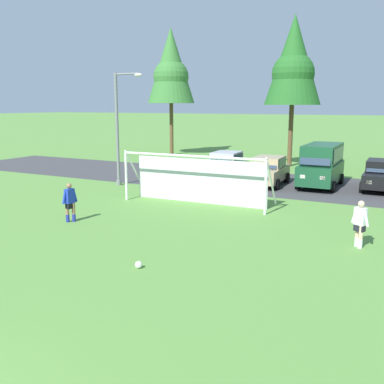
{
  "coord_description": "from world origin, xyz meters",
  "views": [
    {
      "loc": [
        6.89,
        -2.67,
        4.82
      ],
      "look_at": [
        -0.23,
        11.08,
        1.74
      ],
      "focal_mm": 41.23,
      "sensor_mm": 36.0,
      "label": 1
    }
  ],
  "objects_px": {
    "soccer_ball": "(139,265)",
    "parked_car_slot_center_left": "(322,164)",
    "soccer_goal": "(198,178)",
    "parked_car_slot_far_left": "(226,165)",
    "player_striker_near": "(70,203)",
    "parked_car_slot_left": "(268,171)",
    "player_midfield_center": "(360,224)",
    "parked_car_slot_center": "(382,175)",
    "street_lamp": "(120,128)"
  },
  "relations": [
    {
      "from": "soccer_ball",
      "to": "parked_car_slot_center_left",
      "type": "xyz_separation_m",
      "value": [
        2.08,
        16.23,
        1.23
      ]
    },
    {
      "from": "soccer_ball",
      "to": "soccer_goal",
      "type": "height_order",
      "value": "soccer_goal"
    },
    {
      "from": "parked_car_slot_far_left",
      "to": "soccer_ball",
      "type": "bearing_deg",
      "value": -75.7
    },
    {
      "from": "player_striker_near",
      "to": "parked_car_slot_left",
      "type": "height_order",
      "value": "parked_car_slot_left"
    },
    {
      "from": "soccer_ball",
      "to": "player_midfield_center",
      "type": "height_order",
      "value": "player_midfield_center"
    },
    {
      "from": "soccer_goal",
      "to": "parked_car_slot_center",
      "type": "distance_m",
      "value": 11.13
    },
    {
      "from": "soccer_goal",
      "to": "player_midfield_center",
      "type": "xyz_separation_m",
      "value": [
        7.98,
        -3.58,
        -0.47
      ]
    },
    {
      "from": "player_striker_near",
      "to": "parked_car_slot_center_left",
      "type": "distance_m",
      "value": 15.14
    },
    {
      "from": "parked_car_slot_left",
      "to": "street_lamp",
      "type": "xyz_separation_m",
      "value": [
        -7.88,
        -4.18,
        2.58
      ]
    },
    {
      "from": "soccer_goal",
      "to": "player_striker_near",
      "type": "height_order",
      "value": "soccer_goal"
    },
    {
      "from": "parked_car_slot_far_left",
      "to": "parked_car_slot_center_left",
      "type": "xyz_separation_m",
      "value": [
        6.32,
        -0.41,
        0.47
      ]
    },
    {
      "from": "parked_car_slot_left",
      "to": "parked_car_slot_center",
      "type": "bearing_deg",
      "value": 12.4
    },
    {
      "from": "parked_car_slot_far_left",
      "to": "parked_car_slot_center",
      "type": "xyz_separation_m",
      "value": [
        9.64,
        0.02,
        0.0
      ]
    },
    {
      "from": "player_midfield_center",
      "to": "parked_car_slot_center_left",
      "type": "height_order",
      "value": "parked_car_slot_center_left"
    },
    {
      "from": "parked_car_slot_center_left",
      "to": "parked_car_slot_far_left",
      "type": "bearing_deg",
      "value": 176.28
    },
    {
      "from": "soccer_ball",
      "to": "parked_car_slot_left",
      "type": "xyz_separation_m",
      "value": [
        -0.89,
        15.27,
        0.77
      ]
    },
    {
      "from": "parked_car_slot_center",
      "to": "street_lamp",
      "type": "height_order",
      "value": "street_lamp"
    },
    {
      "from": "player_midfield_center",
      "to": "parked_car_slot_left",
      "type": "xyz_separation_m",
      "value": [
        -6.49,
        10.14,
        0.05
      ]
    },
    {
      "from": "player_striker_near",
      "to": "parked_car_slot_center",
      "type": "xyz_separation_m",
      "value": [
        10.94,
        13.5,
        0.05
      ]
    },
    {
      "from": "player_striker_near",
      "to": "parked_car_slot_far_left",
      "type": "relative_size",
      "value": 0.38
    },
    {
      "from": "parked_car_slot_center",
      "to": "parked_car_slot_center_left",
      "type": "bearing_deg",
      "value": -172.6
    },
    {
      "from": "soccer_goal",
      "to": "player_striker_near",
      "type": "distance_m",
      "value": 6.4
    },
    {
      "from": "parked_car_slot_center",
      "to": "street_lamp",
      "type": "distance_m",
      "value": 15.44
    },
    {
      "from": "soccer_ball",
      "to": "player_midfield_center",
      "type": "xyz_separation_m",
      "value": [
        5.59,
        5.13,
        0.71
      ]
    },
    {
      "from": "street_lamp",
      "to": "player_midfield_center",
      "type": "bearing_deg",
      "value": -22.55
    },
    {
      "from": "player_striker_near",
      "to": "parked_car_slot_far_left",
      "type": "xyz_separation_m",
      "value": [
        1.31,
        13.48,
        0.05
      ]
    },
    {
      "from": "soccer_ball",
      "to": "player_midfield_center",
      "type": "relative_size",
      "value": 0.13
    },
    {
      "from": "player_striker_near",
      "to": "soccer_ball",
      "type": "bearing_deg",
      "value": -29.67
    },
    {
      "from": "player_striker_near",
      "to": "player_midfield_center",
      "type": "bearing_deg",
      "value": 10.03
    },
    {
      "from": "parked_car_slot_center_left",
      "to": "parked_car_slot_left",
      "type": "bearing_deg",
      "value": -162.26
    },
    {
      "from": "parked_car_slot_far_left",
      "to": "parked_car_slot_center",
      "type": "distance_m",
      "value": 9.64
    },
    {
      "from": "player_striker_near",
      "to": "street_lamp",
      "type": "xyz_separation_m",
      "value": [
        -3.23,
        7.93,
        2.64
      ]
    },
    {
      "from": "parked_car_slot_far_left",
      "to": "parked_car_slot_center_left",
      "type": "distance_m",
      "value": 6.35
    },
    {
      "from": "soccer_ball",
      "to": "parked_car_slot_left",
      "type": "bearing_deg",
      "value": 93.35
    },
    {
      "from": "parked_car_slot_far_left",
      "to": "parked_car_slot_center",
      "type": "relative_size",
      "value": 1.02
    },
    {
      "from": "parked_car_slot_far_left",
      "to": "street_lamp",
      "type": "height_order",
      "value": "street_lamp"
    },
    {
      "from": "soccer_ball",
      "to": "parked_car_slot_center_left",
      "type": "distance_m",
      "value": 16.4
    },
    {
      "from": "soccer_goal",
      "to": "parked_car_slot_far_left",
      "type": "relative_size",
      "value": 1.74
    },
    {
      "from": "soccer_goal",
      "to": "parked_car_slot_center_left",
      "type": "bearing_deg",
      "value": 59.27
    },
    {
      "from": "soccer_ball",
      "to": "parked_car_slot_left",
      "type": "distance_m",
      "value": 15.32
    },
    {
      "from": "parked_car_slot_far_left",
      "to": "parked_car_slot_left",
      "type": "bearing_deg",
      "value": -22.17
    },
    {
      "from": "player_striker_near",
      "to": "street_lamp",
      "type": "height_order",
      "value": "street_lamp"
    },
    {
      "from": "player_midfield_center",
      "to": "parked_car_slot_far_left",
      "type": "height_order",
      "value": "parked_car_slot_far_left"
    },
    {
      "from": "soccer_ball",
      "to": "soccer_goal",
      "type": "distance_m",
      "value": 9.11
    },
    {
      "from": "parked_car_slot_center_left",
      "to": "street_lamp",
      "type": "relative_size",
      "value": 0.72
    },
    {
      "from": "parked_car_slot_far_left",
      "to": "street_lamp",
      "type": "relative_size",
      "value": 0.65
    },
    {
      "from": "soccer_ball",
      "to": "parked_car_slot_left",
      "type": "relative_size",
      "value": 0.05
    },
    {
      "from": "street_lamp",
      "to": "parked_car_slot_center",
      "type": "bearing_deg",
      "value": 21.43
    },
    {
      "from": "player_midfield_center",
      "to": "parked_car_slot_far_left",
      "type": "relative_size",
      "value": 0.38
    },
    {
      "from": "soccer_goal",
      "to": "parked_car_slot_left",
      "type": "bearing_deg",
      "value": 77.19
    }
  ]
}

